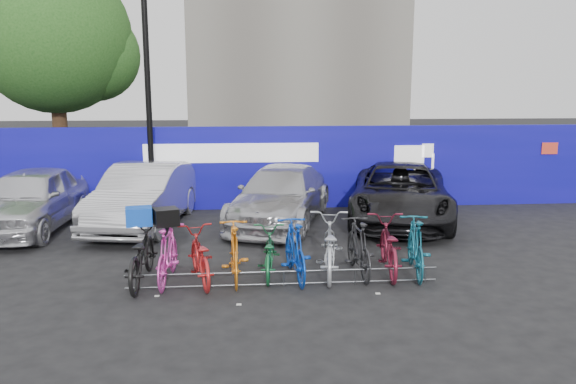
{
  "coord_description": "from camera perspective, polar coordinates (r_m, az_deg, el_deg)",
  "views": [
    {
      "loc": [
        -0.71,
        -10.16,
        3.54
      ],
      "look_at": [
        0.29,
        2.0,
        1.23
      ],
      "focal_mm": 35.0,
      "sensor_mm": 36.0,
      "label": 1
    }
  ],
  "objects": [
    {
      "name": "bike_5",
      "position": [
        10.45,
        0.71,
        -5.86
      ],
      "size": [
        0.7,
        1.9,
        1.12
      ],
      "primitive_type": "imported",
      "rotation": [
        0.0,
        0.0,
        3.24
      ],
      "color": "#0B3DBD",
      "rests_on": "ground"
    },
    {
      "name": "car_0",
      "position": [
        15.29,
        -24.74,
        -0.66
      ],
      "size": [
        2.03,
        4.66,
        1.56
      ],
      "primitive_type": "imported",
      "rotation": [
        0.0,
        0.0,
        -0.04
      ],
      "color": "silver",
      "rests_on": "ground"
    },
    {
      "name": "bike_8",
      "position": [
        10.95,
        10.13,
        -5.42
      ],
      "size": [
        0.94,
        2.08,
        1.06
      ],
      "primitive_type": "imported",
      "rotation": [
        0.0,
        0.0,
        3.02
      ],
      "color": "maroon",
      "rests_on": "ground"
    },
    {
      "name": "car_3",
      "position": [
        15.12,
        11.33,
        -0.1
      ],
      "size": [
        3.8,
        5.9,
        1.51
      ],
      "primitive_type": "imported",
      "rotation": [
        0.0,
        0.0,
        -0.26
      ],
      "color": "black",
      "rests_on": "ground"
    },
    {
      "name": "bike_7",
      "position": [
        10.74,
        7.19,
        -5.57
      ],
      "size": [
        0.57,
        1.82,
        1.09
      ],
      "primitive_type": "imported",
      "rotation": [
        0.0,
        0.0,
        3.17
      ],
      "color": "#262629",
      "rests_on": "ground"
    },
    {
      "name": "car_2",
      "position": [
        14.66,
        -0.74,
        -0.36
      ],
      "size": [
        3.44,
        5.36,
        1.44
      ],
      "primitive_type": "imported",
      "rotation": [
        0.0,
        0.0,
        -0.31
      ],
      "color": "#B5B5BA",
      "rests_on": "ground"
    },
    {
      "name": "bike_6",
      "position": [
        10.72,
        4.16,
        -5.48
      ],
      "size": [
        1.04,
        2.2,
        1.11
      ],
      "primitive_type": "imported",
      "rotation": [
        0.0,
        0.0,
        2.99
      ],
      "color": "#B6BBC0",
      "rests_on": "ground"
    },
    {
      "name": "bike_2",
      "position": [
        10.44,
        -8.99,
        -6.44
      ],
      "size": [
        1.04,
        1.94,
        0.97
      ],
      "primitive_type": "imported",
      "rotation": [
        0.0,
        0.0,
        3.37
      ],
      "color": "red",
      "rests_on": "ground"
    },
    {
      "name": "bike_0",
      "position": [
        10.57,
        -14.72,
        -6.13
      ],
      "size": [
        0.76,
        2.08,
        1.08
      ],
      "primitive_type": "imported",
      "rotation": [
        0.0,
        0.0,
        3.12
      ],
      "color": "black",
      "rests_on": "ground"
    },
    {
      "name": "tree",
      "position": [
        21.16,
        -22.07,
        14.11
      ],
      "size": [
        5.4,
        5.2,
        7.8
      ],
      "color": "#382314",
      "rests_on": "ground"
    },
    {
      "name": "bike_4",
      "position": [
        10.65,
        -2.0,
        -6.17
      ],
      "size": [
        0.72,
        1.74,
        0.89
      ],
      "primitive_type": "imported",
      "rotation": [
        0.0,
        0.0,
        3.07
      ],
      "color": "#176534",
      "rests_on": "ground"
    },
    {
      "name": "hoarding",
      "position": [
        16.34,
        -2.16,
        2.5
      ],
      "size": [
        22.0,
        0.18,
        2.4
      ],
      "color": "#0A0A8D",
      "rests_on": "ground"
    },
    {
      "name": "bike_3",
      "position": [
        10.41,
        -5.45,
        -6.04
      ],
      "size": [
        0.6,
        1.84,
        1.09
      ],
      "primitive_type": "imported",
      "rotation": [
        0.0,
        0.0,
        3.19
      ],
      "color": "orange",
      "rests_on": "ground"
    },
    {
      "name": "bike_rack",
      "position": [
        10.16,
        -0.44,
        -8.7
      ],
      "size": [
        5.6,
        0.03,
        0.3
      ],
      "color": "#595B60",
      "rests_on": "ground"
    },
    {
      "name": "ground",
      "position": [
        10.78,
        -0.68,
        -8.45
      ],
      "size": [
        100.0,
        100.0,
        0.0
      ],
      "primitive_type": "plane",
      "color": "black",
      "rests_on": "ground"
    },
    {
      "name": "lamppost",
      "position": [
        15.76,
        -14.01,
        9.43
      ],
      "size": [
        0.25,
        0.5,
        6.11
      ],
      "color": "black",
      "rests_on": "ground"
    },
    {
      "name": "car_1",
      "position": [
        14.75,
        -14.37,
        -0.35
      ],
      "size": [
        2.44,
        5.02,
        1.58
      ],
      "primitive_type": "imported",
      "rotation": [
        0.0,
        0.0,
        -0.16
      ],
      "color": "silver",
      "rests_on": "ground"
    },
    {
      "name": "bike_1",
      "position": [
        10.49,
        -12.14,
        -6.16
      ],
      "size": [
        0.61,
        1.81,
        1.07
      ],
      "primitive_type": "imported",
      "rotation": [
        0.0,
        0.0,
        3.08
      ],
      "color": "#EA41BA",
      "rests_on": "ground"
    },
    {
      "name": "cargo_topcase",
      "position": [
        10.32,
        -12.29,
        -2.48
      ],
      "size": [
        0.52,
        0.49,
        0.31
      ],
      "primitive_type": "cube",
      "rotation": [
        0.0,
        0.0,
        0.33
      ],
      "color": "black",
      "rests_on": "bike_1"
    },
    {
      "name": "cargo_crate",
      "position": [
        10.39,
        -14.91,
        -2.4
      ],
      "size": [
        0.51,
        0.43,
        0.33
      ],
      "primitive_type": "cube",
      "rotation": [
        0.0,
        0.0,
        0.19
      ],
      "color": "blue",
      "rests_on": "bike_0"
    },
    {
      "name": "bike_9",
      "position": [
        10.93,
        12.83,
        -5.39
      ],
      "size": [
        0.82,
        1.92,
        1.12
      ],
      "primitive_type": "imported",
      "rotation": [
        0.0,
        0.0,
        2.98
      ],
      "color": "#145F75",
      "rests_on": "ground"
    }
  ]
}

